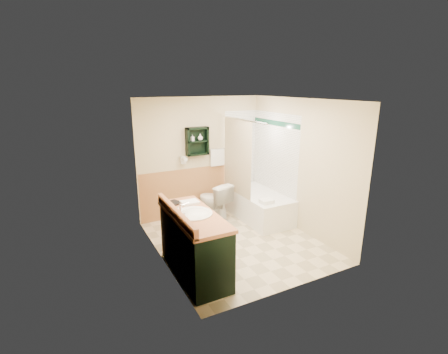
# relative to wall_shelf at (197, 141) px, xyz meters

# --- Properties ---
(floor) EXTENTS (3.00, 3.00, 0.00)m
(floor) POSITION_rel_wall_shelf_xyz_m (0.10, -1.41, -1.55)
(floor) COLOR beige
(floor) RESTS_ON ground
(back_wall) EXTENTS (2.60, 0.04, 2.40)m
(back_wall) POSITION_rel_wall_shelf_xyz_m (0.10, 0.11, -0.35)
(back_wall) COLOR beige
(back_wall) RESTS_ON ground
(left_wall) EXTENTS (0.04, 3.00, 2.40)m
(left_wall) POSITION_rel_wall_shelf_xyz_m (-1.22, -1.41, -0.35)
(left_wall) COLOR beige
(left_wall) RESTS_ON ground
(right_wall) EXTENTS (0.04, 3.00, 2.40)m
(right_wall) POSITION_rel_wall_shelf_xyz_m (1.42, -1.41, -0.35)
(right_wall) COLOR beige
(right_wall) RESTS_ON ground
(ceiling) EXTENTS (2.60, 3.00, 0.04)m
(ceiling) POSITION_rel_wall_shelf_xyz_m (0.10, -1.41, 0.87)
(ceiling) COLOR white
(ceiling) RESTS_ON back_wall
(wainscot_left) EXTENTS (2.98, 2.98, 1.00)m
(wainscot_left) POSITION_rel_wall_shelf_xyz_m (-1.19, -1.41, -1.05)
(wainscot_left) COLOR tan
(wainscot_left) RESTS_ON left_wall
(wainscot_back) EXTENTS (2.58, 2.58, 1.00)m
(wainscot_back) POSITION_rel_wall_shelf_xyz_m (0.10, 0.08, -1.05)
(wainscot_back) COLOR tan
(wainscot_back) RESTS_ON back_wall
(mirror_frame) EXTENTS (1.30, 1.30, 1.00)m
(mirror_frame) POSITION_rel_wall_shelf_xyz_m (-1.17, -1.96, -0.05)
(mirror_frame) COLOR olive
(mirror_frame) RESTS_ON left_wall
(mirror_glass) EXTENTS (1.20, 1.20, 0.90)m
(mirror_glass) POSITION_rel_wall_shelf_xyz_m (-1.17, -1.96, -0.05)
(mirror_glass) COLOR white
(mirror_glass) RESTS_ON left_wall
(tile_right) EXTENTS (1.50, 1.50, 2.10)m
(tile_right) POSITION_rel_wall_shelf_xyz_m (1.38, -0.66, -0.50)
(tile_right) COLOR white
(tile_right) RESTS_ON right_wall
(tile_back) EXTENTS (0.95, 0.95, 2.10)m
(tile_back) POSITION_rel_wall_shelf_xyz_m (1.13, 0.07, -0.50)
(tile_back) COLOR white
(tile_back) RESTS_ON back_wall
(tile_accent) EXTENTS (1.50, 1.50, 0.10)m
(tile_accent) POSITION_rel_wall_shelf_xyz_m (1.37, -0.66, 0.35)
(tile_accent) COLOR #134431
(tile_accent) RESTS_ON right_wall
(wall_shelf) EXTENTS (0.45, 0.15, 0.55)m
(wall_shelf) POSITION_rel_wall_shelf_xyz_m (0.00, 0.00, 0.00)
(wall_shelf) COLOR black
(wall_shelf) RESTS_ON back_wall
(hair_dryer) EXTENTS (0.10, 0.24, 0.18)m
(hair_dryer) POSITION_rel_wall_shelf_xyz_m (-0.30, 0.02, -0.35)
(hair_dryer) COLOR silver
(hair_dryer) RESTS_ON back_wall
(towel_bar) EXTENTS (0.40, 0.06, 0.40)m
(towel_bar) POSITION_rel_wall_shelf_xyz_m (0.45, 0.04, -0.20)
(towel_bar) COLOR white
(towel_bar) RESTS_ON back_wall
(curtain_rod) EXTENTS (0.03, 1.60, 0.03)m
(curtain_rod) POSITION_rel_wall_shelf_xyz_m (0.63, -0.66, 0.45)
(curtain_rod) COLOR silver
(curtain_rod) RESTS_ON back_wall
(shower_curtain) EXTENTS (1.05, 1.05, 1.70)m
(shower_curtain) POSITION_rel_wall_shelf_xyz_m (0.63, -0.48, -0.40)
(shower_curtain) COLOR beige
(shower_curtain) RESTS_ON curtain_rod
(vanity) EXTENTS (0.59, 1.44, 0.91)m
(vanity) POSITION_rel_wall_shelf_xyz_m (-0.89, -1.97, -1.09)
(vanity) COLOR black
(vanity) RESTS_ON ground
(bathtub) EXTENTS (0.79, 1.50, 0.53)m
(bathtub) POSITION_rel_wall_shelf_xyz_m (1.03, -0.70, -1.29)
(bathtub) COLOR white
(bathtub) RESTS_ON ground
(toilet) EXTENTS (0.63, 0.86, 0.75)m
(toilet) POSITION_rel_wall_shelf_xyz_m (0.19, -0.32, -1.17)
(toilet) COLOR white
(toilet) RESTS_ON ground
(counter_towel) EXTENTS (0.25, 0.20, 0.04)m
(counter_towel) POSITION_rel_wall_shelf_xyz_m (-0.80, -1.58, -0.62)
(counter_towel) COLOR white
(counter_towel) RESTS_ON vanity
(vanity_book) EXTENTS (0.15, 0.08, 0.21)m
(vanity_book) POSITION_rel_wall_shelf_xyz_m (-1.06, -1.48, -0.53)
(vanity_book) COLOR black
(vanity_book) RESTS_ON vanity
(tub_towel) EXTENTS (0.23, 0.19, 0.07)m
(tub_towel) POSITION_rel_wall_shelf_xyz_m (0.83, -1.23, -0.99)
(tub_towel) COLOR white
(tub_towel) RESTS_ON bathtub
(soap_bottle_a) EXTENTS (0.08, 0.13, 0.06)m
(soap_bottle_a) POSITION_rel_wall_shelf_xyz_m (-0.10, -0.01, 0.04)
(soap_bottle_a) COLOR white
(soap_bottle_a) RESTS_ON wall_shelf
(soap_bottle_b) EXTENTS (0.10, 0.13, 0.10)m
(soap_bottle_b) POSITION_rel_wall_shelf_xyz_m (0.06, -0.01, 0.06)
(soap_bottle_b) COLOR white
(soap_bottle_b) RESTS_ON wall_shelf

